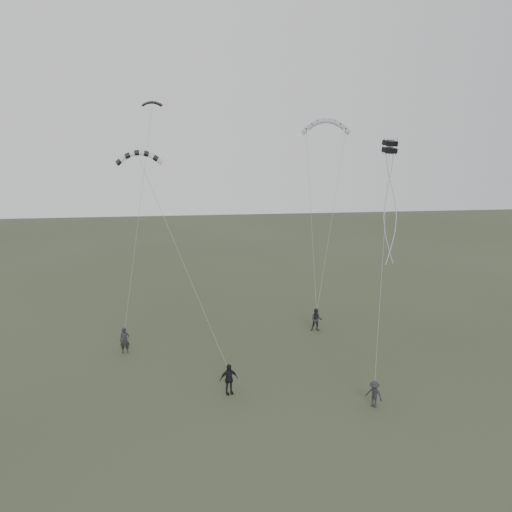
{
  "coord_description": "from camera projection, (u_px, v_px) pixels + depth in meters",
  "views": [
    {
      "loc": [
        -3.25,
        -27.41,
        14.95
      ],
      "look_at": [
        0.85,
        5.62,
        6.97
      ],
      "focal_mm": 35.0,
      "sensor_mm": 36.0,
      "label": 1
    }
  ],
  "objects": [
    {
      "name": "kite_box",
      "position": [
        390.0,
        147.0,
        31.31
      ],
      "size": [
        0.92,
        0.99,
        0.85
      ],
      "primitive_type": null,
      "rotation": [
        0.16,
        0.0,
        0.31
      ],
      "color": "black",
      "rests_on": "flyer_far"
    },
    {
      "name": "kite_striped",
      "position": [
        139.0,
        153.0,
        30.33
      ],
      "size": [
        2.86,
        1.22,
        1.26
      ],
      "primitive_type": null,
      "rotation": [
        0.27,
        0.0,
        0.09
      ],
      "color": "black",
      "rests_on": "flyer_center"
    },
    {
      "name": "flyer_far",
      "position": [
        374.0,
        394.0,
        28.18
      ],
      "size": [
        1.11,
        1.13,
        1.56
      ],
      "primitive_type": "imported",
      "rotation": [
        0.0,
        0.0,
        -0.83
      ],
      "color": "#25262A",
      "rests_on": "ground"
    },
    {
      "name": "flyer_right",
      "position": [
        316.0,
        320.0,
        39.25
      ],
      "size": [
        1.02,
        0.87,
        1.82
      ],
      "primitive_type": "imported",
      "rotation": [
        0.0,
        0.0,
        -0.22
      ],
      "color": "#26262B",
      "rests_on": "ground"
    },
    {
      "name": "ground",
      "position": [
        253.0,
        389.0,
        30.33
      ],
      "size": [
        140.0,
        140.0,
        0.0
      ],
      "primitive_type": "plane",
      "color": "#353E28",
      "rests_on": "ground"
    },
    {
      "name": "flyer_left",
      "position": [
        125.0,
        340.0,
        35.22
      ],
      "size": [
        0.73,
        0.53,
        1.87
      ],
      "primitive_type": "imported",
      "rotation": [
        0.0,
        0.0,
        0.12
      ],
      "color": "#232328",
      "rests_on": "ground"
    },
    {
      "name": "kite_pale_large",
      "position": [
        326.0,
        121.0,
        41.13
      ],
      "size": [
        4.23,
        2.37,
        1.85
      ],
      "primitive_type": null,
      "rotation": [
        0.33,
        0.0,
        -0.26
      ],
      "color": "#999C9E",
      "rests_on": "flyer_right"
    },
    {
      "name": "flyer_center",
      "position": [
        229.0,
        379.0,
        29.58
      ],
      "size": [
        1.19,
        0.74,
        1.89
      ],
      "primitive_type": "imported",
      "rotation": [
        0.0,
        0.0,
        0.27
      ],
      "color": "black",
      "rests_on": "ground"
    },
    {
      "name": "kite_dark_small",
      "position": [
        152.0,
        102.0,
        36.55
      ],
      "size": [
        1.49,
        0.63,
        0.6
      ],
      "primitive_type": null,
      "rotation": [
        0.29,
        0.0,
        -0.04
      ],
      "color": "black",
      "rests_on": "flyer_left"
    }
  ]
}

